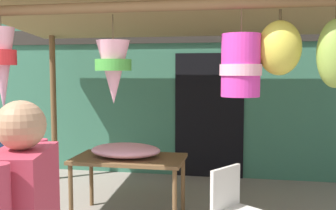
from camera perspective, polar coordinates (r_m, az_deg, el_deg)
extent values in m
cube|color=#387056|center=(6.44, 1.68, 6.12)|extent=(10.15, 0.25, 3.68)
cube|color=#2D2823|center=(6.33, 1.48, 10.15)|extent=(9.13, 0.04, 0.24)
cube|color=black|center=(6.29, 6.04, -1.56)|extent=(1.10, 0.03, 2.00)
cylinder|color=brown|center=(6.38, -16.41, -0.30)|extent=(0.09, 0.09, 2.30)
cylinder|color=brown|center=(3.60, 0.19, 14.36)|extent=(4.70, 0.10, 0.10)
cylinder|color=brown|center=(5.74, 4.18, 12.32)|extent=(4.70, 0.10, 0.10)
cube|color=olive|center=(4.67, 2.65, 13.66)|extent=(5.00, 2.67, 0.36)
cylinder|color=brown|center=(4.20, -23.31, 11.17)|extent=(0.01, 0.01, 0.11)
cone|color=pink|center=(4.17, -23.09, 4.80)|extent=(0.26, 0.26, 0.82)
cylinder|color=red|center=(4.17, -23.14, 6.43)|extent=(0.28, 0.28, 0.15)
cylinder|color=brown|center=(3.81, -8.08, 11.18)|extent=(0.01, 0.01, 0.24)
cone|color=pink|center=(3.78, -8.00, 4.76)|extent=(0.32, 0.32, 0.61)
cylinder|color=green|center=(3.79, -8.01, 5.83)|extent=(0.35, 0.35, 0.11)
cylinder|color=brown|center=(3.53, 10.71, 11.91)|extent=(0.01, 0.01, 0.21)
cylinder|color=#D13399|center=(3.50, 10.61, 5.71)|extent=(0.34, 0.34, 0.55)
cylinder|color=pink|center=(3.50, 10.60, 5.08)|extent=(0.37, 0.37, 0.10)
ellipsoid|color=#89A842|center=(3.61, 23.34, 6.95)|extent=(0.31, 0.26, 0.58)
cylinder|color=#4C3D23|center=(3.60, 16.13, 12.59)|extent=(0.02, 0.02, 0.09)
ellipsoid|color=gold|center=(3.58, 16.02, 8.04)|extent=(0.38, 0.32, 0.48)
cube|color=brown|center=(4.59, -5.74, -7.85)|extent=(1.28, 0.71, 0.04)
cylinder|color=brown|center=(4.60, -14.05, -12.55)|extent=(0.05, 0.05, 0.68)
cylinder|color=brown|center=(4.27, 0.97, -13.81)|extent=(0.05, 0.05, 0.68)
cylinder|color=brown|center=(5.14, -11.16, -10.62)|extent=(0.05, 0.05, 0.68)
cylinder|color=brown|center=(4.85, 2.20, -11.51)|extent=(0.05, 0.05, 0.68)
ellipsoid|color=pink|center=(4.59, -6.22, -6.62)|extent=(0.82, 0.57, 0.15)
ellipsoid|color=yellow|center=(4.49, -4.94, -6.75)|extent=(0.37, 0.29, 0.11)
cube|color=beige|center=(3.68, 8.42, -12.03)|extent=(0.26, 0.35, 0.40)
cylinder|color=#B23347|center=(2.11, -18.18, -11.92)|extent=(0.08, 0.08, 0.53)
sphere|color=tan|center=(1.79, -20.76, -2.78)|extent=(0.22, 0.22, 0.22)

